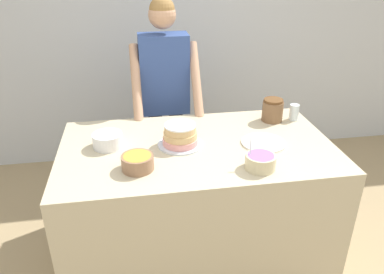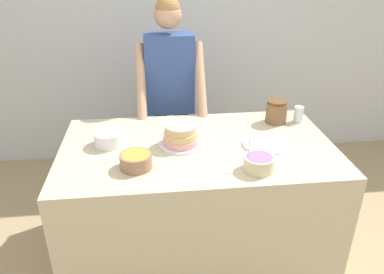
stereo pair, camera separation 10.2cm
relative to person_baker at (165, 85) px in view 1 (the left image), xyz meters
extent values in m
cube|color=silver|center=(0.12, 0.82, 0.26)|extent=(10.00, 0.05, 2.60)
cube|color=#C6B793|center=(0.12, -0.79, -0.59)|extent=(1.71, 0.98, 0.90)
cylinder|color=#2D2D38|center=(-0.09, 0.01, -0.63)|extent=(0.11, 0.11, 0.82)
cylinder|color=#2D2D38|center=(0.09, 0.01, -0.63)|extent=(0.11, 0.11, 0.82)
cube|color=#334C8C|center=(0.00, 0.01, 0.09)|extent=(0.38, 0.21, 0.62)
cylinder|color=tan|center=(-0.22, -0.16, 0.08)|extent=(0.07, 0.39, 0.52)
cylinder|color=tan|center=(0.22, -0.16, 0.08)|extent=(0.07, 0.39, 0.52)
sphere|color=tan|center=(0.00, 0.01, 0.54)|extent=(0.21, 0.21, 0.21)
sphere|color=olive|center=(0.00, 0.01, 0.57)|extent=(0.19, 0.19, 0.19)
cylinder|color=silver|center=(0.02, -0.76, -0.13)|extent=(0.28, 0.28, 0.01)
cylinder|color=pink|center=(0.02, -0.76, -0.11)|extent=(0.22, 0.22, 0.04)
cylinder|color=#DBB275|center=(0.02, -0.76, -0.07)|extent=(0.21, 0.21, 0.04)
cylinder|color=#DBB275|center=(0.02, -0.76, -0.03)|extent=(0.19, 0.19, 0.04)
cylinder|color=white|center=(0.02, -0.76, 0.00)|extent=(0.19, 0.19, 0.01)
cylinder|color=#936B4C|center=(-0.25, -1.01, -0.10)|extent=(0.18, 0.18, 0.08)
cylinder|color=#EF9938|center=(-0.25, -1.01, -0.06)|extent=(0.16, 0.16, 0.01)
cylinder|color=beige|center=(0.42, -1.12, -0.10)|extent=(0.17, 0.17, 0.08)
cylinder|color=#9E66B7|center=(0.42, -1.12, -0.06)|extent=(0.15, 0.15, 0.01)
cylinder|color=silver|center=(0.36, -1.10, -0.05)|extent=(0.03, 0.07, 0.17)
cylinder|color=white|center=(-0.43, -0.71, -0.10)|extent=(0.18, 0.18, 0.09)
cylinder|color=white|center=(-0.43, -0.71, -0.06)|extent=(0.16, 0.16, 0.01)
cylinder|color=silver|center=(0.88, -0.51, -0.08)|extent=(0.07, 0.07, 0.12)
cylinder|color=white|center=(0.54, -0.83, -0.13)|extent=(0.28, 0.28, 0.01)
cylinder|color=brown|center=(0.72, -0.49, -0.07)|extent=(0.15, 0.15, 0.14)
cylinder|color=brown|center=(0.72, -0.49, 0.01)|extent=(0.14, 0.14, 0.02)
camera|label=1|loc=(-0.25, -2.83, 0.95)|focal=35.00mm
camera|label=2|loc=(-0.15, -2.85, 0.95)|focal=35.00mm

